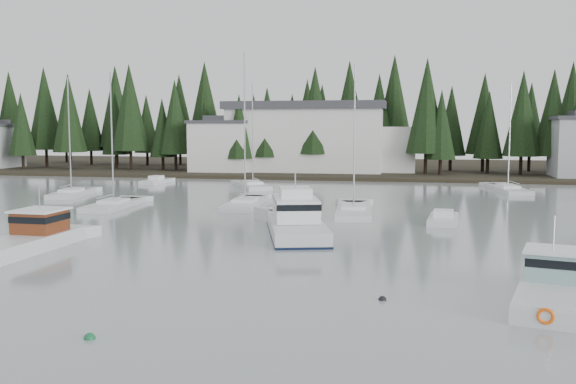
# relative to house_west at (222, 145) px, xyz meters

# --- Properties ---
(ground) EXTENTS (260.00, 260.00, 0.00)m
(ground) POSITION_rel_house_west_xyz_m (18.00, -79.00, -4.65)
(ground) COLOR gray
(ground) RESTS_ON ground
(far_shore_land) EXTENTS (240.00, 54.00, 1.00)m
(far_shore_land) POSITION_rel_house_west_xyz_m (18.00, 18.00, -4.65)
(far_shore_land) COLOR black
(far_shore_land) RESTS_ON ground
(conifer_treeline) EXTENTS (200.00, 22.00, 20.00)m
(conifer_treeline) POSITION_rel_house_west_xyz_m (18.00, 7.00, -4.65)
(conifer_treeline) COLOR black
(conifer_treeline) RESTS_ON ground
(house_west) EXTENTS (9.54, 7.42, 8.75)m
(house_west) POSITION_rel_house_west_xyz_m (0.00, 0.00, 0.00)
(house_west) COLOR silver
(house_west) RESTS_ON ground
(harbor_inn) EXTENTS (29.50, 11.50, 10.90)m
(harbor_inn) POSITION_rel_house_west_xyz_m (15.04, 3.34, 1.12)
(harbor_inn) COLOR silver
(harbor_inn) RESTS_ON ground
(lobster_boat_brown) EXTENTS (4.81, 9.23, 4.53)m
(lobster_boat_brown) POSITION_rel_house_west_xyz_m (6.82, -62.34, -4.14)
(lobster_boat_brown) COLOR silver
(lobster_boat_brown) RESTS_ON ground
(cabin_cruiser_center) EXTENTS (6.65, 12.22, 5.02)m
(cabin_cruiser_center) POSITION_rel_house_west_xyz_m (21.95, -53.23, -3.90)
(cabin_cruiser_center) COLOR silver
(cabin_cruiser_center) RESTS_ON ground
(lobster_boat_teal) EXTENTS (4.23, 7.83, 4.13)m
(lobster_boat_teal) POSITION_rel_house_west_xyz_m (36.00, -68.55, -4.16)
(lobster_boat_teal) COLOR silver
(lobster_boat_teal) RESTS_ON ground
(sailboat_0) EXTENTS (3.74, 10.73, 14.94)m
(sailboat_0) POSITION_rel_house_west_xyz_m (14.29, -38.62, -4.58)
(sailboat_0) COLOR silver
(sailboat_0) RESTS_ON ground
(sailboat_1) EXTENTS (6.57, 9.27, 13.30)m
(sailboat_1) POSITION_rel_house_west_xyz_m (10.34, -20.46, -4.58)
(sailboat_1) COLOR silver
(sailboat_1) RESTS_ON ground
(sailboat_3) EXTENTS (4.36, 10.76, 13.26)m
(sailboat_3) POSITION_rel_house_west_xyz_m (40.74, -19.07, -4.59)
(sailboat_3) COLOR silver
(sailboat_3) RESTS_ON ground
(sailboat_4) EXTENTS (3.37, 9.19, 13.04)m
(sailboat_4) POSITION_rel_house_west_xyz_m (2.52, -42.13, -4.59)
(sailboat_4) COLOR silver
(sailboat_4) RESTS_ON ground
(sailboat_7) EXTENTS (3.90, 11.13, 13.64)m
(sailboat_7) POSITION_rel_house_west_xyz_m (24.92, -41.67, -4.59)
(sailboat_7) COLOR silver
(sailboat_7) RESTS_ON ground
(sailboat_8) EXTENTS (4.54, 8.59, 13.36)m
(sailboat_8) POSITION_rel_house_west_xyz_m (-6.70, -33.65, -4.58)
(sailboat_8) COLOR silver
(sailboat_8) RESTS_ON ground
(runabout_1) EXTENTS (2.64, 5.37, 1.42)m
(runabout_1) POSITION_rel_house_west_xyz_m (32.37, -45.95, -4.52)
(runabout_1) COLOR silver
(runabout_1) RESTS_ON ground
(runabout_3) EXTENTS (2.86, 5.71, 1.42)m
(runabout_3) POSITION_rel_house_west_xyz_m (-3.80, -17.21, -4.52)
(runabout_3) COLOR silver
(runabout_3) RESTS_ON ground
(mooring_buoy_green) EXTENTS (0.42, 0.42, 0.42)m
(mooring_buoy_green) POSITION_rel_house_west_xyz_m (18.92, -76.83, -4.65)
(mooring_buoy_green) COLOR #145933
(mooring_buoy_green) RESTS_ON ground
(mooring_buoy_dark) EXTENTS (0.36, 0.36, 0.36)m
(mooring_buoy_dark) POSITION_rel_house_west_xyz_m (28.90, -69.60, -4.65)
(mooring_buoy_dark) COLOR black
(mooring_buoy_dark) RESTS_ON ground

